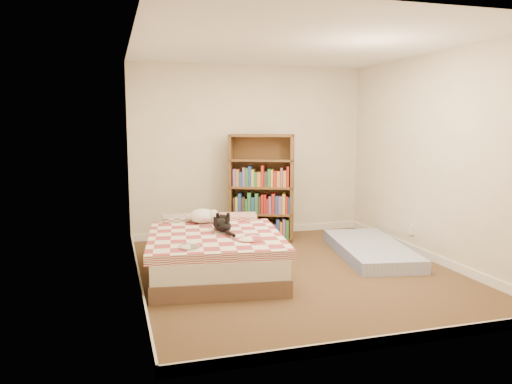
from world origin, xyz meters
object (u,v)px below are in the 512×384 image
object	(u,v)px
black_cat	(222,224)
bed	(214,251)
bookshelf	(261,201)
floor_mattress	(370,250)
white_dog	(203,216)

from	to	relation	value
black_cat	bed	bearing A→B (deg)	-157.14
bookshelf	black_cat	world-z (taller)	bookshelf
black_cat	floor_mattress	bearing A→B (deg)	20.23
bookshelf	floor_mattress	xyz separation A→B (m)	(1.07, -1.25, -0.48)
bookshelf	white_dog	bearing A→B (deg)	-115.63
floor_mattress	black_cat	size ratio (longest dim) A/B	2.46
bed	bookshelf	xyz separation A→B (m)	(0.97, 1.36, 0.32)
bed	black_cat	size ratio (longest dim) A/B	2.97
bed	floor_mattress	world-z (taller)	bed
floor_mattress	white_dog	xyz separation A→B (m)	(-2.07, 0.38, 0.48)
bookshelf	white_dog	size ratio (longest dim) A/B	3.90
bed	bookshelf	distance (m)	1.69
black_cat	bookshelf	bearing A→B (deg)	74.62
white_dog	bookshelf	bearing A→B (deg)	34.59
floor_mattress	white_dog	size ratio (longest dim) A/B	4.49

